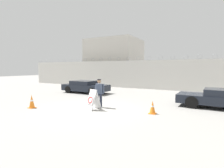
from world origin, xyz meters
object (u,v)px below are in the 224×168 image
Objects in this scene: traffic_cone_mid at (153,107)px; parked_car_far_side at (223,98)px; security_guard at (99,92)px; traffic_cone_near at (32,101)px; parked_car_front_coupe at (85,87)px; barricade_sign at (93,100)px.

traffic_cone_mid is 0.14× the size of parked_car_far_side.
security_guard is at bearing 28.17° from parked_car_far_side.
security_guard is 3.99m from traffic_cone_near.
security_guard is 0.35× the size of parked_car_far_side.
security_guard reaches higher than traffic_cone_mid.
security_guard reaches higher than traffic_cone_near.
parked_car_front_coupe reaches higher than parked_car_far_side.
barricade_sign reaches higher than traffic_cone_mid.
parked_car_far_side is (10.91, -1.45, -0.01)m from parked_car_front_coupe.
barricade_sign is 0.77m from security_guard.
barricade_sign is 1.47× the size of traffic_cone_near.
security_guard is 2.51× the size of traffic_cone_mid.
traffic_cone_near is (-3.37, -1.40, -0.18)m from barricade_sign.
parked_car_far_side is at bearing -6.62° from parked_car_front_coupe.
barricade_sign reaches higher than parked_car_far_side.
security_guard is at bearing 31.77° from traffic_cone_near.
parked_car_front_coupe is at bearing -4.78° from parked_car_far_side.
traffic_cone_near reaches higher than traffic_cone_mid.
parked_car_front_coupe is (-7.68, 4.50, 0.26)m from traffic_cone_mid.
traffic_cone_near is 6.89m from traffic_cone_mid.
barricade_sign reaches higher than traffic_cone_near.
parked_car_far_side reaches higher than traffic_cone_near.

